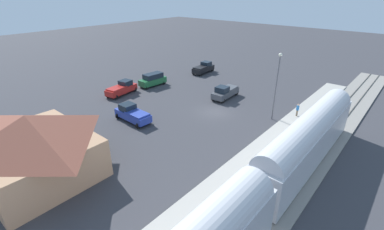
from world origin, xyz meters
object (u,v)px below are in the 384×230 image
(light_pole_near_platform, at_px, (277,80))
(pickup_black, at_px, (204,68))
(pedestrian_on_platform, at_px, (298,109))
(suv_green, at_px, (153,79))
(pickup_red, at_px, (122,88))
(pickup_blue, at_px, (132,114))
(pickup_charcoal, at_px, (225,92))
(station_building, at_px, (33,145))

(light_pole_near_platform, bearing_deg, pickup_black, -28.86)
(pedestrian_on_platform, relative_size, suv_green, 0.34)
(suv_green, height_order, pickup_red, suv_green)
(pickup_blue, distance_m, pickup_red, 10.51)
(pickup_charcoal, bearing_deg, pickup_blue, 72.61)
(pickup_charcoal, distance_m, pickup_red, 16.74)
(pickup_red, bearing_deg, station_building, 123.12)
(pickup_blue, relative_size, pickup_charcoal, 0.99)
(pickup_red, bearing_deg, suv_green, -95.11)
(pickup_black, distance_m, suv_green, 12.34)
(pickup_black, relative_size, suv_green, 1.10)
(suv_green, bearing_deg, light_pole_near_platform, -177.59)
(pickup_charcoal, bearing_deg, suv_green, 13.84)
(suv_green, bearing_deg, pickup_red, 84.89)
(suv_green, bearing_deg, pedestrian_on_platform, -172.01)
(station_building, relative_size, light_pole_near_platform, 1.27)
(station_building, bearing_deg, light_pole_near_platform, -114.04)
(pickup_charcoal, distance_m, light_pole_near_platform, 10.38)
(pickup_charcoal, relative_size, suv_green, 1.09)
(pedestrian_on_platform, distance_m, pickup_charcoal, 11.42)
(pedestrian_on_platform, height_order, light_pole_near_platform, light_pole_near_platform)
(station_building, height_order, pickup_red, station_building)
(pickup_black, bearing_deg, station_building, 104.25)
(pedestrian_on_platform, bearing_deg, pickup_blue, 42.84)
(pickup_blue, bearing_deg, suv_green, -52.83)
(pickup_blue, distance_m, pickup_black, 24.53)
(station_building, xyz_separation_m, pickup_red, (11.67, -17.89, -2.15))
(pickup_red, bearing_deg, pedestrian_on_platform, -158.89)
(pickup_blue, relative_size, pickup_red, 0.97)
(suv_green, height_order, light_pole_near_platform, light_pole_near_platform)
(pedestrian_on_platform, bearing_deg, pickup_red, 21.11)
(station_building, distance_m, light_pole_near_platform, 27.58)
(pickup_black, height_order, suv_green, suv_green)
(pickup_red, bearing_deg, pickup_blue, 150.93)
(pickup_blue, xyz_separation_m, pickup_black, (6.75, -23.58, 0.00))
(pickup_black, xyz_separation_m, light_pole_near_platform, (-20.43, 11.26, 4.42))
(station_building, bearing_deg, suv_green, -65.30)
(suv_green, xyz_separation_m, pickup_red, (0.56, 6.27, -0.12))
(light_pole_near_platform, bearing_deg, station_building, 65.96)
(suv_green, distance_m, pickup_red, 6.30)
(station_building, xyz_separation_m, pickup_black, (9.23, -36.36, -2.15))
(pedestrian_on_platform, height_order, pickup_black, pickup_black)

